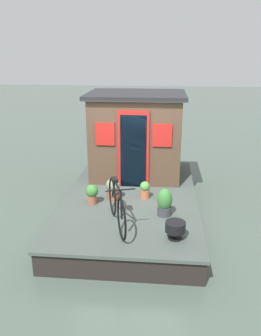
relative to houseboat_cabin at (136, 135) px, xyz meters
name	(u,v)px	position (x,y,z in m)	size (l,w,h in m)	color
ground_plane	(131,215)	(-1.35, 0.00, -1.54)	(60.00, 60.00, 0.00)	#47564C
houseboat_deck	(131,205)	(-1.35, 0.00, -1.30)	(4.91, 2.86, 0.49)	#424C47
houseboat_cabin	(136,135)	(0.00, 0.00, 0.00)	(1.87, 2.35, 2.09)	#4C3828
bicycle	(117,205)	(-2.76, 0.14, -0.65)	(1.62, 0.63, 0.87)	black
potted_plant_fern	(145,190)	(-1.49, -0.31, -0.86)	(0.22, 0.22, 0.38)	#B2603D
potted_plant_basil	(113,188)	(-1.60, 0.37, -0.81)	(0.30, 0.30, 0.47)	#935138
potted_plant_mint	(92,193)	(-1.89, 0.77, -0.81)	(0.27, 0.27, 0.42)	#935138
potted_plant_succulent	(165,202)	(-2.27, -0.73, -0.79)	(0.30, 0.30, 0.55)	#38383D
charcoal_grill	(175,227)	(-3.15, -0.91, -0.84)	(0.35, 0.35, 0.31)	black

